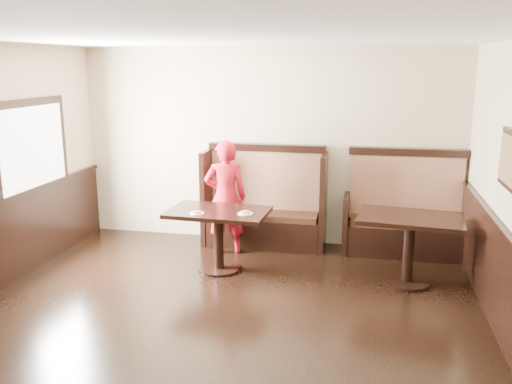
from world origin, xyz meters
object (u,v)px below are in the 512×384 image
(table_main, at_px, (218,224))
(child, at_px, (226,197))
(table_neighbor, at_px, (410,233))
(booth_neighbor, at_px, (404,220))
(booth_main, at_px, (265,209))

(table_main, distance_m, child, 0.69)
(table_main, xyz_separation_m, table_neighbor, (2.32, 0.04, 0.02))
(booth_neighbor, height_order, child, child)
(table_main, xyz_separation_m, child, (-0.08, 0.66, 0.18))
(booth_main, distance_m, table_main, 1.19)
(table_main, bearing_deg, booth_neighbor, 28.82)
(booth_main, xyz_separation_m, child, (-0.46, -0.47, 0.26))
(booth_main, bearing_deg, table_neighbor, -29.22)
(booth_main, relative_size, table_main, 1.38)
(booth_neighbor, relative_size, table_neighbor, 1.29)
(booth_main, relative_size, table_neighbor, 1.37)
(booth_neighbor, relative_size, child, 1.05)
(booth_main, height_order, table_neighbor, booth_main)
(table_neighbor, bearing_deg, child, 172.14)
(child, bearing_deg, table_main, 80.20)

